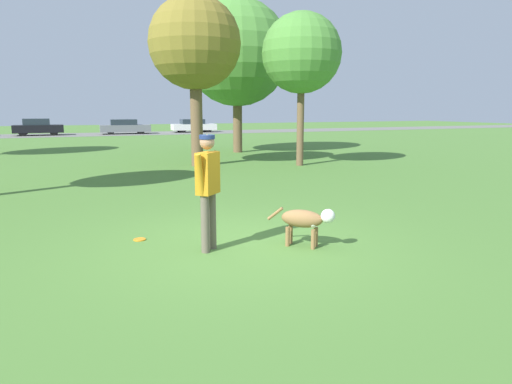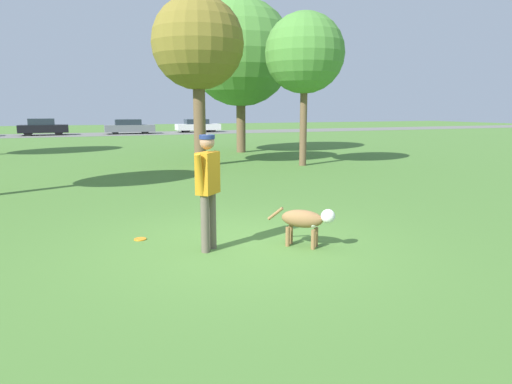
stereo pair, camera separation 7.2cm
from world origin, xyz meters
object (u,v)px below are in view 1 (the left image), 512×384
Objects in this scene: parked_car_white at (193,126)px; parked_car_black at (38,127)px; dog at (306,220)px; tree_far_right at (237,53)px; person at (208,183)px; parked_car_grey at (125,127)px; tree_near_right at (302,54)px; tree_mid_center at (195,44)px; frisbee at (140,239)px.

parked_car_black is at bearing -176.74° from parked_car_white.
dog is 16.79m from tree_far_right.
dog is 36.13m from parked_car_black.
tree_far_right is at bearing 23.11° from person.
person is at bearing -92.37° from parked_car_grey.
tree_mid_center is at bearing 159.47° from tree_near_right.
dog is at bearing -96.58° from tree_mid_center.
parked_car_black is (-6.60, 24.89, -3.83)m from tree_mid_center.
person reaches higher than parked_car_black.
tree_mid_center reaches higher than parked_car_white.
parked_car_grey is (3.01, 34.93, -0.44)m from person.
frisbee is at bearing -132.35° from tree_near_right.
person is 35.06m from parked_car_grey.
parked_car_white is at bearing 122.72° from dog.
tree_near_right is 0.77× the size of tree_far_right.
parked_car_black reaches higher than parked_car_white.
parked_car_white is at bearing 0.29° from parked_car_black.
tree_far_right is (-0.30, 6.07, 0.65)m from tree_near_right.
parked_car_white is (13.18, 0.16, -0.07)m from parked_car_black.
dog is 0.20× the size of parked_car_grey.
person is 16.74m from tree_far_right.
parked_car_black is (-10.30, 26.28, -3.51)m from tree_near_right.
tree_mid_center reaches higher than person.
frisbee is at bearing 87.81° from person.
person is 11.52m from tree_near_right.
dog is at bearing -89.94° from parked_car_grey.
parked_car_black is (-10.00, 20.21, -4.16)m from tree_far_right.
parked_car_grey is at bearing -3.62° from parked_car_black.
tree_far_right reaches higher than tree_near_right.
frisbee is 0.05× the size of parked_car_grey.
person is 0.42× the size of parked_car_grey.
person is 0.31× the size of tree_near_right.
tree_far_right reaches higher than parked_car_black.
tree_mid_center is at bearing 30.56° from person.
person is 1.65m from dog.
tree_near_right is at bearing -68.99° from parked_car_black.
person reaches higher than parked_car_grey.
tree_far_right reaches higher than parked_car_grey.
parked_car_grey is (-3.41, 25.89, -3.57)m from tree_near_right.
frisbee is 34.17m from parked_car_grey.
frisbee is at bearing -85.46° from parked_car_black.
tree_mid_center reaches higher than tree_near_right.
dog is 0.21× the size of parked_car_white.
tree_far_right is 5.80m from tree_mid_center.
tree_mid_center reaches higher than parked_car_grey.
tree_near_right is at bearing 47.65° from frisbee.
parked_car_grey is 1.04× the size of parked_car_white.
person is at bearing -104.64° from tree_mid_center.
person is at bearing -150.53° from dog.
frisbee is 0.05× the size of parked_car_white.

